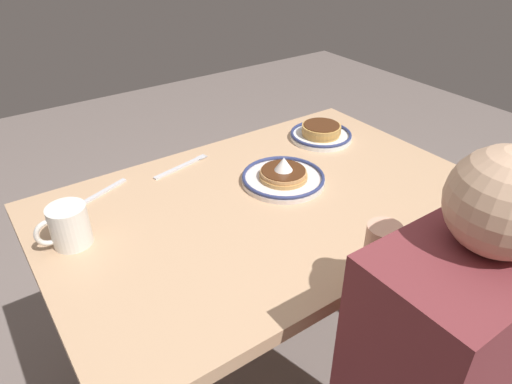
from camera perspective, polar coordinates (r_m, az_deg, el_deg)
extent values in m
plane|color=slate|center=(1.78, 1.07, -20.90)|extent=(6.00, 6.00, 0.00)
cube|color=tan|center=(1.28, 1.39, -1.56)|extent=(1.20, 0.78, 0.04)
cylinder|color=tan|center=(1.96, 8.20, -1.53)|extent=(0.05, 0.05, 0.69)
cylinder|color=tan|center=(1.59, -21.45, -13.37)|extent=(0.05, 0.05, 0.69)
cylinder|color=tan|center=(1.67, 22.46, -10.94)|extent=(0.05, 0.05, 0.69)
cylinder|color=silver|center=(1.35, 3.37, 1.50)|extent=(0.24, 0.24, 0.01)
torus|color=navy|center=(1.35, 3.38, 1.94)|extent=(0.24, 0.24, 0.01)
cylinder|color=tan|center=(1.35, 3.38, 1.98)|extent=(0.14, 0.14, 0.01)
cylinder|color=tan|center=(1.34, 3.40, 2.42)|extent=(0.13, 0.13, 0.01)
cylinder|color=#4C2814|center=(1.34, 3.41, 2.70)|extent=(0.13, 0.13, 0.00)
cone|color=white|center=(1.33, 3.44, 3.50)|extent=(0.05, 0.05, 0.04)
cylinder|color=white|center=(1.62, 7.98, 6.76)|extent=(0.21, 0.21, 0.01)
torus|color=navy|center=(1.62, 8.01, 7.14)|extent=(0.21, 0.21, 0.01)
cylinder|color=tan|center=(1.62, 8.02, 7.18)|extent=(0.13, 0.13, 0.01)
cylinder|color=gold|center=(1.61, 8.05, 7.56)|extent=(0.13, 0.13, 0.01)
cylinder|color=tan|center=(1.61, 8.08, 7.95)|extent=(0.13, 0.13, 0.01)
cylinder|color=#4C2814|center=(1.60, 8.10, 8.20)|extent=(0.12, 0.12, 0.00)
cylinder|color=white|center=(1.17, -22.01, -3.86)|extent=(0.09, 0.09, 0.10)
torus|color=white|center=(1.17, -24.13, -4.57)|extent=(0.07, 0.01, 0.07)
cylinder|color=brown|center=(1.16, -22.33, -2.54)|extent=(0.08, 0.08, 0.01)
cube|color=silver|center=(1.37, -18.64, -0.16)|extent=(0.17, 0.08, 0.01)
cube|color=silver|center=(1.33, -21.50, -1.58)|extent=(0.03, 0.01, 0.00)
cube|color=silver|center=(1.33, -21.35, -1.66)|extent=(0.03, 0.01, 0.00)
cube|color=silver|center=(1.32, -21.19, -1.74)|extent=(0.03, 0.01, 0.00)
cube|color=silver|center=(1.32, -21.03, -1.83)|extent=(0.03, 0.01, 0.00)
cube|color=silver|center=(1.44, -9.32, 3.06)|extent=(0.19, 0.05, 0.01)
cube|color=silver|center=(1.48, -6.49, 4.21)|extent=(0.03, 0.01, 0.00)
cube|color=silver|center=(1.49, -6.64, 4.28)|extent=(0.03, 0.01, 0.00)
cube|color=silver|center=(1.49, -6.80, 4.36)|extent=(0.03, 0.01, 0.00)
cube|color=silver|center=(1.50, -6.95, 4.43)|extent=(0.03, 0.01, 0.00)
cube|color=brown|center=(0.99, 23.23, -17.31)|extent=(0.42, 0.22, 0.50)
sphere|color=tan|center=(0.79, 28.29, -1.12)|extent=(0.18, 0.18, 0.18)
cylinder|color=#DFA286|center=(1.00, 14.61, -10.18)|extent=(0.07, 0.07, 0.26)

